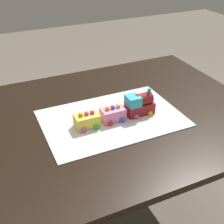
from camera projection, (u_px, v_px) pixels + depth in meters
dining_table at (105, 135)px, 1.39m from camera, size 1.40×1.00×0.74m
cake_board at (112, 118)px, 1.32m from camera, size 0.60×0.40×0.00m
cake_locomotive at (139, 104)px, 1.32m from camera, size 0.14×0.08×0.12m
cake_car_caboose_bubblegum at (113, 114)px, 1.28m from camera, size 0.10×0.08×0.07m
cake_car_hopper_lemon at (87, 120)px, 1.24m from camera, size 0.10×0.08×0.07m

